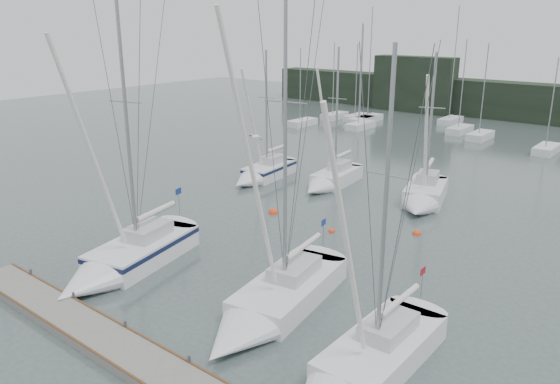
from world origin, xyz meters
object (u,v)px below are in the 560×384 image
(sailboat_near_left, at_px, (121,262))
(sailboat_near_center, at_px, (266,309))
(sailboat_near_right, at_px, (356,374))
(buoy_c, at_px, (273,213))
(sailboat_mid_b, at_px, (329,181))
(sailboat_mid_a, at_px, (261,174))
(sailboat_mid_c, at_px, (423,198))
(buoy_b, at_px, (417,234))
(buoy_a, at_px, (332,232))

(sailboat_near_left, height_order, sailboat_near_center, sailboat_near_center)
(sailboat_near_center, bearing_deg, sailboat_near_right, -24.37)
(sailboat_near_left, height_order, buoy_c, sailboat_near_left)
(sailboat_mid_b, bearing_deg, sailboat_near_center, -69.73)
(sailboat_near_left, relative_size, sailboat_mid_a, 1.32)
(sailboat_mid_a, height_order, sailboat_mid_c, sailboat_mid_c)
(buoy_b, bearing_deg, sailboat_mid_c, 111.78)
(sailboat_mid_a, height_order, buoy_c, sailboat_mid_a)
(sailboat_near_left, xyz_separation_m, sailboat_near_right, (14.66, -0.29, -0.12))
(sailboat_near_right, relative_size, buoy_a, 29.94)
(buoy_b, bearing_deg, sailboat_near_center, -92.73)
(sailboat_mid_a, distance_m, buoy_b, 15.95)
(sailboat_near_left, bearing_deg, sailboat_mid_a, 95.17)
(sailboat_mid_a, bearing_deg, buoy_a, -35.38)
(sailboat_near_right, bearing_deg, sailboat_mid_b, 126.07)
(buoy_a, xyz_separation_m, buoy_b, (4.40, 3.03, 0.00))
(sailboat_near_center, xyz_separation_m, sailboat_mid_c, (-1.47, 19.19, 0.10))
(sailboat_mid_a, xyz_separation_m, buoy_a, (11.25, -6.08, -0.57))
(sailboat_mid_a, xyz_separation_m, buoy_b, (15.65, -3.04, -0.57))
(sailboat_mid_a, bearing_deg, buoy_c, -50.11)
(sailboat_mid_b, xyz_separation_m, sailboat_mid_c, (7.94, 0.35, 0.09))
(sailboat_near_center, bearing_deg, sailboat_mid_c, 84.92)
(sailboat_mid_a, relative_size, sailboat_mid_b, 0.97)
(sailboat_mid_a, height_order, buoy_b, sailboat_mid_a)
(sailboat_mid_c, height_order, buoy_c, sailboat_mid_c)
(sailboat_near_right, relative_size, sailboat_mid_c, 1.13)
(sailboat_mid_b, bearing_deg, sailboat_near_right, -59.86)
(sailboat_near_left, xyz_separation_m, buoy_a, (5.34, 12.04, -0.61))
(sailboat_mid_c, xyz_separation_m, buoy_b, (2.13, -5.32, -0.62))
(sailboat_near_right, height_order, buoy_b, sailboat_near_right)
(sailboat_near_left, distance_m, buoy_a, 13.18)
(sailboat_near_center, relative_size, sailboat_mid_c, 1.40)
(sailboat_near_left, bearing_deg, sailboat_near_right, -14.02)
(sailboat_mid_a, xyz_separation_m, sailboat_mid_b, (5.59, 1.93, -0.03))
(sailboat_near_right, height_order, sailboat_mid_a, sailboat_near_right)
(buoy_b, bearing_deg, sailboat_near_left, -122.88)
(sailboat_near_center, height_order, sailboat_mid_c, sailboat_near_center)
(sailboat_mid_c, bearing_deg, buoy_a, -121.43)
(sailboat_near_left, height_order, sailboat_mid_a, sailboat_near_left)
(sailboat_near_right, xyz_separation_m, sailboat_mid_a, (-20.57, 18.40, 0.07))
(sailboat_mid_a, relative_size, buoy_a, 26.08)
(sailboat_mid_b, height_order, buoy_a, sailboat_mid_b)
(sailboat_near_left, distance_m, sailboat_mid_c, 21.76)
(sailboat_near_right, distance_m, sailboat_mid_a, 27.60)
(buoy_a, distance_m, buoy_c, 5.20)
(sailboat_near_center, distance_m, sailboat_mid_a, 22.60)
(sailboat_near_center, xyz_separation_m, buoy_c, (-8.92, 11.23, -0.52))
(sailboat_near_center, xyz_separation_m, sailboat_mid_a, (-14.99, 16.91, 0.04))
(sailboat_near_right, bearing_deg, buoy_c, 138.42)
(sailboat_mid_b, xyz_separation_m, buoy_b, (10.06, -4.97, -0.53))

